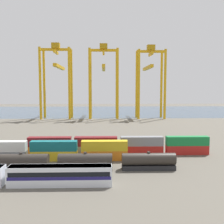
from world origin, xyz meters
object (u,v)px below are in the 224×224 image
at_px(gantry_crane_west, 57,73).
at_px(gantry_crane_central, 104,74).
at_px(gantry_crane_east, 150,75).
at_px(shipping_container_14, 142,150).
at_px(passenger_train, 6,175).
at_px(freight_tank_row, 53,162).

distance_m(gantry_crane_west, gantry_crane_central, 29.68).
bearing_deg(gantry_crane_central, gantry_crane_east, -1.63).
xyz_separation_m(shipping_container_14, gantry_crane_central, (-11.20, 95.37, 26.88)).
relative_size(shipping_container_14, gantry_crane_central, 0.26).
height_order(passenger_train, gantry_crane_east, gantry_crane_east).
bearing_deg(freight_tank_row, passenger_train, -127.76).
xyz_separation_m(gantry_crane_west, gantry_crane_east, (59.36, -0.31, -0.63)).
relative_size(passenger_train, freight_tank_row, 0.73).
bearing_deg(passenger_train, gantry_crane_central, 81.09).
xyz_separation_m(shipping_container_14, gantry_crane_west, (-40.87, 94.84, 27.10)).
relative_size(gantry_crane_central, gantry_crane_east, 1.01).
xyz_separation_m(shipping_container_14, gantry_crane_east, (18.48, 94.53, 26.47)).
height_order(passenger_train, freight_tank_row, freight_tank_row).
height_order(passenger_train, shipping_container_14, passenger_train).
bearing_deg(gantry_crane_central, passenger_train, -98.91).
bearing_deg(gantry_crane_east, freight_tank_row, -110.70).
bearing_deg(gantry_crane_west, freight_tank_row, -80.40).
distance_m(passenger_train, freight_tank_row, 11.94).
bearing_deg(shipping_container_14, passenger_train, -141.91).
bearing_deg(passenger_train, gantry_crane_east, 67.73).
height_order(gantry_crane_central, gantry_crane_east, gantry_crane_central).
bearing_deg(freight_tank_row, gantry_crane_west, 99.60).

